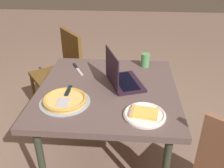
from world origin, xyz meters
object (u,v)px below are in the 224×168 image
(table_knife, at_px, (77,68))
(drink_cup, at_px, (145,60))
(dining_table, at_px, (108,96))
(pizza_tray, at_px, (65,100))
(chair_far, at_px, (62,69))
(pizza_plate, at_px, (144,114))
(laptop, at_px, (121,77))

(table_knife, height_order, drink_cup, drink_cup)
(dining_table, distance_m, pizza_tray, 0.35)
(chair_far, bearing_deg, dining_table, 35.99)
(pizza_plate, height_order, drink_cup, drink_cup)
(pizza_tray, bearing_deg, pizza_plate, 77.74)
(drink_cup, distance_m, chair_far, 0.97)
(dining_table, height_order, laptop, laptop)
(pizza_plate, xyz_separation_m, drink_cup, (-0.71, 0.03, 0.04))
(dining_table, height_order, pizza_plate, pizza_plate)
(pizza_plate, bearing_deg, chair_far, -143.59)
(laptop, distance_m, drink_cup, 0.38)
(laptop, relative_size, pizza_tray, 1.15)
(pizza_tray, distance_m, chair_far, 1.06)
(laptop, height_order, drink_cup, laptop)
(pizza_tray, bearing_deg, chair_far, -163.04)
(chair_far, bearing_deg, laptop, 42.35)
(dining_table, height_order, table_knife, table_knife)
(dining_table, bearing_deg, table_knife, -136.45)
(laptop, height_order, chair_far, laptop)
(drink_cup, bearing_deg, laptop, -30.06)
(drink_cup, bearing_deg, dining_table, -36.10)
(pizza_plate, relative_size, chair_far, 0.28)
(laptop, xyz_separation_m, pizza_plate, (0.38, 0.16, -0.04))
(laptop, bearing_deg, drink_cup, 149.94)
(dining_table, xyz_separation_m, table_knife, (-0.30, -0.29, 0.07))
(laptop, xyz_separation_m, chair_far, (-0.71, -0.65, -0.29))
(chair_far, bearing_deg, drink_cup, 65.54)
(pizza_plate, bearing_deg, pizza_tray, -102.26)
(pizza_tray, relative_size, table_knife, 1.50)
(laptop, height_order, pizza_tray, laptop)
(laptop, relative_size, pizza_plate, 1.50)
(drink_cup, height_order, chair_far, chair_far)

